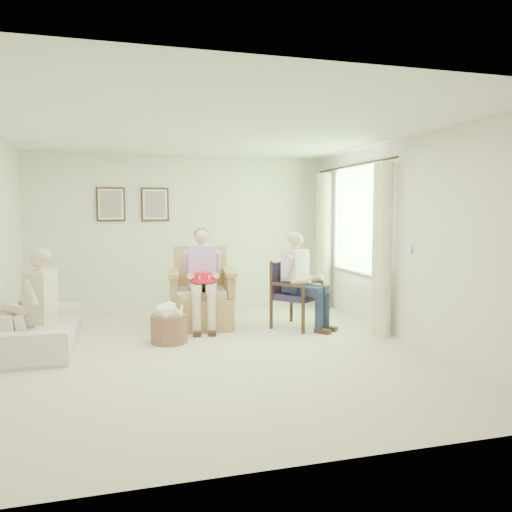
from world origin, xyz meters
name	(u,v)px	position (x,y,z in m)	size (l,w,h in m)	color
floor	(213,353)	(0.00, 0.00, 0.00)	(5.50, 5.50, 0.00)	beige
back_wall	(182,233)	(0.00, 2.75, 1.30)	(5.00, 0.04, 2.60)	silver
front_wall	(291,270)	(0.00, -2.75, 1.30)	(5.00, 0.04, 2.60)	silver
right_wall	(403,240)	(2.50, 0.00, 1.30)	(0.04, 5.50, 2.60)	silver
ceiling	(211,129)	(0.00, 0.00, 2.60)	(5.00, 5.50, 0.02)	white
window	(358,217)	(2.46, 1.20, 1.58)	(0.13, 2.50, 1.63)	#2D6B23
curtain_left	(382,250)	(2.33, 0.22, 1.15)	(0.34, 0.34, 2.30)	#F0EBBC
curtain_right	(323,242)	(2.33, 2.18, 1.15)	(0.34, 0.34, 2.30)	#F0EBBC
framed_print_left	(111,204)	(-1.15, 2.71, 1.78)	(0.45, 0.05, 0.55)	#382114
framed_print_right	(155,204)	(-0.45, 2.71, 1.78)	(0.45, 0.05, 0.55)	#382114
wicker_armchair	(201,301)	(0.09, 1.40, 0.36)	(0.90, 0.89, 1.15)	tan
wood_armchair	(295,291)	(1.41, 1.04, 0.51)	(0.61, 0.57, 0.94)	black
sofa	(44,325)	(-1.95, 0.79, 0.27)	(0.74, 1.88, 0.55)	white
person_wicker	(203,271)	(0.09, 1.25, 0.83)	(0.40, 0.63, 1.40)	beige
person_dark	(299,274)	(1.41, 0.88, 0.79)	(0.40, 0.63, 1.35)	#1B233D
person_sofa	(37,298)	(-1.95, 0.33, 0.69)	(0.42, 0.62, 1.23)	#BDB498
red_hat	(203,278)	(0.07, 1.05, 0.75)	(0.35, 0.35, 0.14)	red
hatbox	(169,322)	(-0.45, 0.60, 0.26)	(0.56, 0.56, 0.68)	tan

